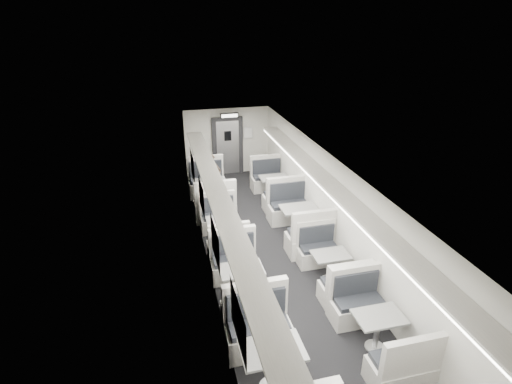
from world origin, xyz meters
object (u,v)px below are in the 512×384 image
booth_left_b (223,231)px  exit_sign (229,115)px  booth_right_d (377,332)px  booth_left_a (211,193)px  booth_right_c (330,267)px  passenger (212,181)px  booth_left_c (242,284)px  booth_right_b (299,221)px  booth_left_d (272,368)px  booth_right_a (274,188)px  vestibule_door (228,147)px

booth_left_b → exit_sign: bearing=76.8°
booth_left_b → booth_right_d: booth_right_d is taller
booth_left_a → booth_right_c: (2.00, -4.34, -0.07)m
booth_right_c → booth_left_a: bearing=114.7°
booth_right_d → passenger: bearing=107.2°
booth_left_b → booth_left_c: bearing=-90.0°
booth_right_b → passenger: (-1.95, 2.27, 0.43)m
booth_left_d → booth_right_b: bearing=65.6°
booth_left_c → booth_right_c: size_ratio=1.10×
booth_left_c → booth_left_d: booth_left_d is taller
booth_left_b → booth_left_d: bearing=-90.0°
booth_left_b → booth_right_d: bearing=-64.2°
booth_left_b → passenger: 2.23m
booth_left_c → exit_sign: (1.00, 6.54, 1.90)m
booth_left_a → booth_right_a: bearing=0.1°
booth_left_a → exit_sign: bearing=63.9°
booth_left_c → booth_right_a: (2.00, 4.50, 0.00)m
booth_right_b → booth_right_c: size_ratio=1.21×
booth_left_c → booth_right_d: 2.73m
booth_left_c → booth_right_c: 2.01m
booth_left_b → booth_right_d: (2.00, -4.14, 0.01)m
booth_left_a → vestibule_door: size_ratio=1.12×
booth_right_c → booth_right_d: (0.00, -2.02, 0.02)m
booth_left_d → exit_sign: 9.01m
booth_left_b → booth_right_b: bearing=-2.6°
booth_right_a → exit_sign: size_ratio=3.47×
booth_left_c → vestibule_door: 7.13m
booth_left_d → booth_right_b: (2.00, 4.40, -0.00)m
booth_right_a → vestibule_door: vestibule_door is taller
passenger → booth_right_a: bearing=-16.7°
booth_left_b → booth_right_d: 4.59m
booth_left_c → booth_right_c: booth_left_c is taller
booth_left_a → vestibule_door: (1.00, 2.53, 0.62)m
booth_left_c → booth_right_d: bearing=-43.0°
booth_right_a → passenger: 2.01m
booth_left_a → booth_right_b: 3.06m
passenger → booth_right_d: bearing=-91.2°
booth_left_a → booth_right_d: bearing=-72.6°
booth_left_a → booth_right_b: booth_left_a is taller
booth_left_d → booth_left_b: bearing=90.0°
booth_left_b → booth_left_c: 2.27m
booth_left_b → booth_right_c: bearing=-46.6°
booth_left_d → passenger: 6.68m
booth_right_a → passenger: bearing=-178.3°
booth_right_a → booth_right_c: 4.35m
booth_left_d → booth_right_d: bearing=10.1°
booth_right_b → exit_sign: bearing=102.9°
booth_left_c → booth_right_a: 4.93m
vestibule_door → exit_sign: 1.33m
booth_right_c → exit_sign: (-1.00, 6.38, 1.93)m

